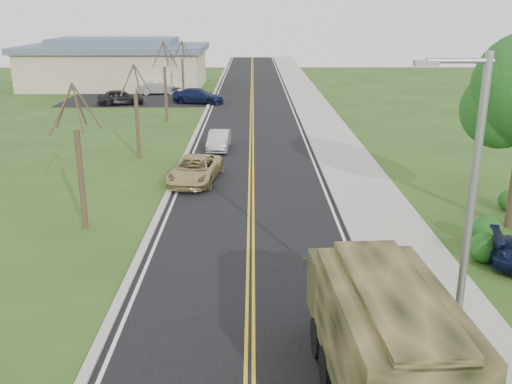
{
  "coord_description": "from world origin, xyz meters",
  "views": [
    {
      "loc": [
        0.1,
        -12.57,
        8.82
      ],
      "look_at": [
        0.21,
        9.28,
        1.8
      ],
      "focal_mm": 40.0,
      "sensor_mm": 36.0,
      "label": 1
    }
  ],
  "objects_px": {
    "suv_champagne": "(195,170)",
    "utility_box_far": "(437,320)",
    "sedan_silver": "(219,140)",
    "military_truck": "(382,333)"
  },
  "relations": [
    {
      "from": "military_truck",
      "to": "suv_champagne",
      "type": "height_order",
      "value": "military_truck"
    },
    {
      "from": "military_truck",
      "to": "sedan_silver",
      "type": "height_order",
      "value": "military_truck"
    },
    {
      "from": "sedan_silver",
      "to": "military_truck",
      "type": "bearing_deg",
      "value": -76.19
    },
    {
      "from": "military_truck",
      "to": "utility_box_far",
      "type": "height_order",
      "value": "military_truck"
    },
    {
      "from": "utility_box_far",
      "to": "military_truck",
      "type": "bearing_deg",
      "value": -120.49
    },
    {
      "from": "suv_champagne",
      "to": "sedan_silver",
      "type": "relative_size",
      "value": 1.3
    },
    {
      "from": "military_truck",
      "to": "utility_box_far",
      "type": "relative_size",
      "value": 10.53
    },
    {
      "from": "sedan_silver",
      "to": "utility_box_far",
      "type": "bearing_deg",
      "value": -69.15
    },
    {
      "from": "suv_champagne",
      "to": "utility_box_far",
      "type": "xyz_separation_m",
      "value": [
        8.3,
        -15.01,
        -0.25
      ]
    },
    {
      "from": "suv_champagne",
      "to": "utility_box_far",
      "type": "height_order",
      "value": "suv_champagne"
    }
  ]
}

